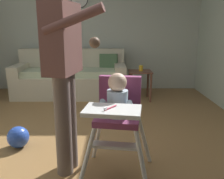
{
  "coord_description": "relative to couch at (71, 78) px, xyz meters",
  "views": [
    {
      "loc": [
        0.37,
        -2.31,
        1.26
      ],
      "look_at": [
        0.39,
        -0.25,
        0.75
      ],
      "focal_mm": 40.24,
      "sensor_mm": 36.0,
      "label": 1
    }
  ],
  "objects": [
    {
      "name": "side_table",
      "position": [
        1.27,
        -0.35,
        0.05
      ],
      "size": [
        0.4,
        0.4,
        0.52
      ],
      "color": "brown",
      "rests_on": "ground"
    },
    {
      "name": "couch",
      "position": [
        0.0,
        0.0,
        0.0
      ],
      "size": [
        2.06,
        0.86,
        0.86
      ],
      "rotation": [
        0.0,
        0.0,
        -1.57
      ],
      "color": "beige",
      "rests_on": "ground"
    },
    {
      "name": "adult_standing",
      "position": [
        0.35,
        -2.64,
        0.6
      ],
      "size": [
        0.51,
        0.57,
        1.64
      ],
      "rotation": [
        0.0,
        0.0,
        -0.22
      ],
      "color": "#6F6059",
      "rests_on": "ground"
    },
    {
      "name": "wall_far",
      "position": [
        0.36,
        0.52,
        1.05
      ],
      "size": [
        5.15,
        0.06,
        2.76
      ],
      "primitive_type": "cube",
      "color": "#B5BDAF",
      "rests_on": "ground"
    },
    {
      "name": "high_chair",
      "position": [
        0.8,
        -2.74,
        0.29
      ],
      "size": [
        0.69,
        0.79,
        0.92
      ],
      "rotation": [
        0.0,
        0.0,
        -1.73
      ],
      "color": "white",
      "rests_on": "ground"
    },
    {
      "name": "ground",
      "position": [
        0.36,
        -2.4,
        -0.38
      ],
      "size": [
        5.95,
        7.37,
        0.1
      ],
      "primitive_type": "cube",
      "color": "olive"
    },
    {
      "name": "sippy_cup",
      "position": [
        1.28,
        -0.35,
        0.24
      ],
      "size": [
        0.07,
        0.07,
        0.1
      ],
      "primitive_type": "cylinder",
      "color": "gold",
      "rests_on": "side_table"
    },
    {
      "name": "toy_ball",
      "position": [
        -0.26,
        -2.2,
        -0.21
      ],
      "size": [
        0.23,
        0.23,
        0.23
      ],
      "primitive_type": "sphere",
      "color": "#284CB7",
      "rests_on": "ground"
    }
  ]
}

